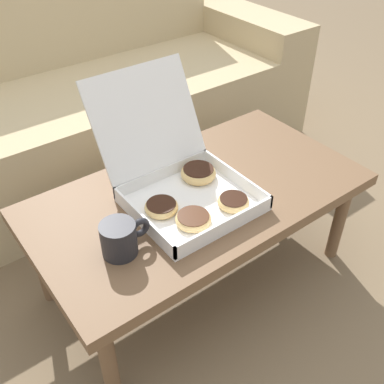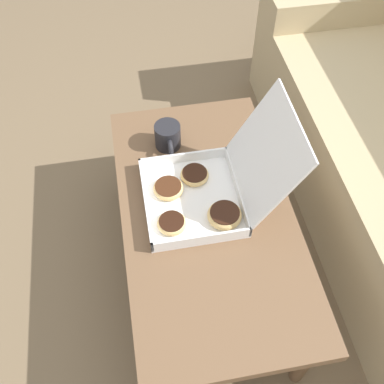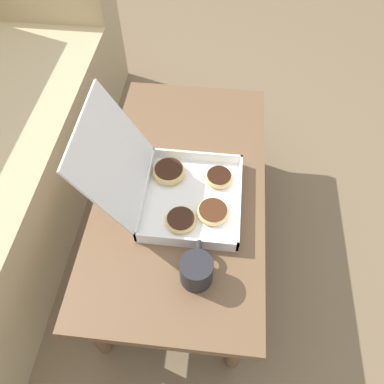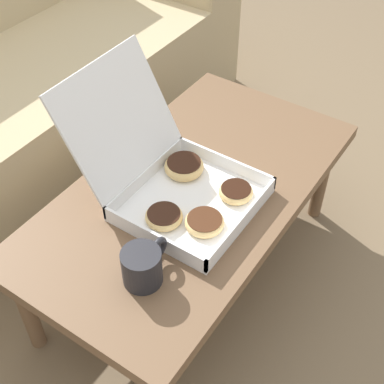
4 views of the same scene
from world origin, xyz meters
TOP-DOWN VIEW (x-y plane):
  - ground_plane at (0.00, 0.00)m, footprint 12.00×12.00m
  - coffee_table at (0.00, -0.11)m, footprint 1.06×0.57m
  - pastry_box at (-0.05, -0.10)m, footprint 0.35×0.47m
  - coffee_mug at (-0.32, -0.20)m, footprint 0.14×0.10m

SIDE VIEW (x-z plane):
  - ground_plane at x=0.00m, z-range 0.00..0.00m
  - coffee_table at x=0.00m, z-range 0.15..0.53m
  - coffee_mug at x=-0.32m, z-range 0.38..0.48m
  - pastry_box at x=-0.05m, z-range 0.27..0.61m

